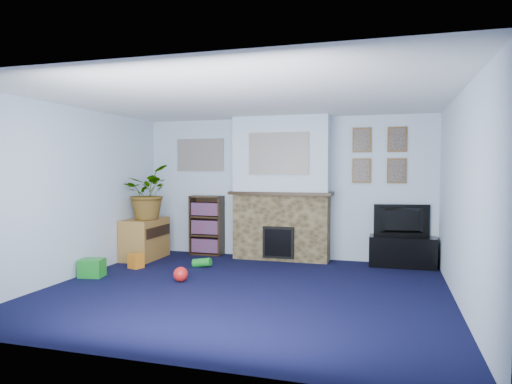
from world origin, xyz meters
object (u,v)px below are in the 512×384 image
(bookshelf, at_px, (207,226))
(sideboard, at_px, (145,238))
(television, at_px, (403,221))
(tv_stand, at_px, (402,252))

(bookshelf, relative_size, sideboard, 1.19)
(sideboard, bearing_deg, television, 8.19)
(sideboard, bearing_deg, tv_stand, 7.92)
(bookshelf, bearing_deg, tv_stand, -1.32)
(television, bearing_deg, bookshelf, -11.61)
(tv_stand, xyz_separation_m, television, (-0.00, 0.02, 0.50))
(bookshelf, height_order, sideboard, bookshelf)
(bookshelf, distance_m, sideboard, 1.10)
(bookshelf, bearing_deg, television, -0.97)
(tv_stand, distance_m, television, 0.50)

